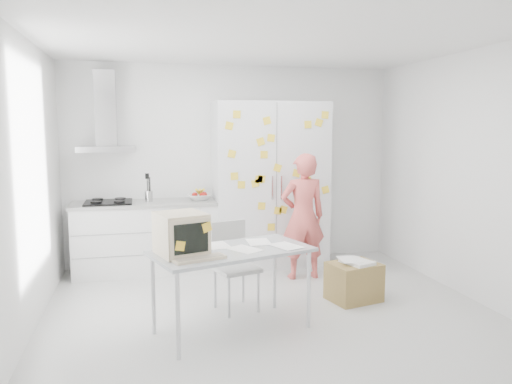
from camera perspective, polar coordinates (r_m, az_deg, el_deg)
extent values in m
cube|color=silver|center=(5.29, 1.49, -13.43)|extent=(4.50, 4.00, 0.02)
cube|color=white|center=(6.91, -2.69, 3.10)|extent=(4.50, 0.02, 2.70)
cube|color=white|center=(4.90, -24.80, 0.63)|extent=(0.02, 4.00, 2.70)
cube|color=white|center=(5.95, 23.01, 1.81)|extent=(0.02, 4.00, 2.70)
cube|color=white|center=(5.01, 1.60, 16.95)|extent=(4.50, 4.00, 0.02)
cube|color=white|center=(6.63, -12.45, -5.21)|extent=(1.80, 0.60, 0.88)
cube|color=gray|center=(6.30, -12.44, -4.56)|extent=(1.76, 0.01, 0.01)
cube|color=gray|center=(6.37, -12.37, -7.03)|extent=(1.76, 0.01, 0.01)
cube|color=#9E9E99|center=(6.55, -12.56, -1.28)|extent=(1.84, 0.63, 0.04)
cube|color=black|center=(6.55, -16.50, -1.17)|extent=(0.58, 0.50, 0.03)
cylinder|color=black|center=(6.44, -17.82, -1.10)|extent=(0.14, 0.14, 0.02)
cylinder|color=black|center=(6.43, -15.33, -1.03)|extent=(0.14, 0.14, 0.02)
cylinder|color=black|center=(6.68, -17.66, -0.80)|extent=(0.14, 0.14, 0.02)
cylinder|color=black|center=(6.66, -15.26, -0.73)|extent=(0.14, 0.14, 0.02)
cylinder|color=silver|center=(6.54, -12.15, -0.48)|extent=(0.10, 0.10, 0.14)
cylinder|color=black|center=(6.53, -12.30, 0.39)|extent=(0.01, 0.01, 0.30)
cylinder|color=black|center=(6.51, -12.01, 0.38)|extent=(0.01, 0.01, 0.30)
cylinder|color=black|center=(6.54, -12.13, 0.41)|extent=(0.01, 0.01, 0.30)
cube|color=black|center=(6.51, -12.34, 1.79)|extent=(0.05, 0.01, 0.07)
imported|color=white|center=(6.58, -6.48, -0.58)|extent=(0.31, 0.31, 0.08)
sphere|color=#B2140F|center=(6.59, -7.02, -0.35)|extent=(0.08, 0.08, 0.08)
sphere|color=#B2140F|center=(6.53, -6.17, -0.40)|extent=(0.08, 0.08, 0.08)
sphere|color=#B2140F|center=(6.63, -5.92, -0.29)|extent=(0.08, 0.08, 0.08)
cylinder|color=yellow|center=(6.59, -6.68, 0.05)|extent=(0.09, 0.17, 0.10)
cylinder|color=yellow|center=(6.59, -6.46, 0.06)|extent=(0.04, 0.17, 0.10)
cylinder|color=yellow|center=(6.60, -6.25, 0.06)|extent=(0.08, 0.17, 0.10)
cube|color=silver|center=(6.54, -16.70, 4.75)|extent=(0.70, 0.48, 0.07)
cube|color=silver|center=(6.66, -16.80, 9.09)|extent=(0.26, 0.24, 0.95)
cube|color=silver|center=(6.72, 1.61, 0.84)|extent=(1.50, 0.65, 2.20)
cube|color=slate|center=(6.40, 2.36, 0.51)|extent=(0.01, 0.01, 2.16)
cube|color=silver|center=(6.37, 1.87, 0.48)|extent=(0.02, 0.02, 0.30)
cube|color=silver|center=(6.41, 2.90, 0.51)|extent=(0.02, 0.02, 0.30)
cube|color=yellow|center=(6.48, 5.96, 7.68)|extent=(0.10, 0.00, 0.10)
cube|color=yellow|center=(6.53, 7.21, 7.88)|extent=(0.12, 0.00, 0.12)
cube|color=yellow|center=(6.61, 7.94, 0.26)|extent=(0.12, 0.00, 0.12)
cube|color=yellow|center=(6.33, 0.34, 1.45)|extent=(0.10, 0.00, 0.10)
cube|color=yellow|center=(6.38, 2.48, 2.77)|extent=(0.12, 0.00, 0.12)
cube|color=yellow|center=(6.54, 5.52, -1.52)|extent=(0.12, 0.00, 0.12)
cube|color=yellow|center=(6.38, 0.65, -1.61)|extent=(0.10, 0.00, 0.10)
cube|color=yellow|center=(6.32, 1.26, 8.15)|extent=(0.12, 0.00, 0.12)
cube|color=yellow|center=(6.47, 3.14, -2.02)|extent=(0.12, 0.00, 0.12)
cube|color=yellow|center=(6.51, 5.84, 1.40)|extent=(0.12, 0.00, 0.12)
cube|color=yellow|center=(6.50, 4.80, -0.82)|extent=(0.10, 0.00, 0.10)
cube|color=yellow|center=(6.30, 0.53, 5.77)|extent=(0.12, 0.00, 0.12)
cube|color=yellow|center=(6.29, -1.68, 0.83)|extent=(0.10, 0.00, 0.10)
cube|color=yellow|center=(6.26, -2.49, 1.82)|extent=(0.10, 0.00, 0.10)
cube|color=yellow|center=(6.22, -3.08, 7.57)|extent=(0.11, 0.00, 0.11)
cube|color=yellow|center=(6.46, 1.75, -4.03)|extent=(0.10, 0.00, 0.10)
cube|color=yellow|center=(6.34, 0.64, 1.51)|extent=(0.11, 0.00, 0.11)
cube|color=yellow|center=(6.64, 6.81, -3.70)|extent=(0.11, 0.00, 0.11)
cube|color=yellow|center=(6.56, 7.90, 8.72)|extent=(0.10, 0.00, 0.10)
cube|color=yellow|center=(6.32, 0.93, 4.29)|extent=(0.10, 0.00, 0.10)
cube|color=yellow|center=(6.32, -0.09, 0.98)|extent=(0.11, 0.00, 0.11)
cube|color=yellow|center=(6.55, 3.86, -4.52)|extent=(0.10, 0.00, 0.10)
cube|color=yellow|center=(6.24, -2.21, 8.86)|extent=(0.10, 0.00, 0.10)
cube|color=yellow|center=(6.23, -2.77, 4.38)|extent=(0.12, 0.00, 0.12)
cube|color=yellow|center=(6.54, 4.94, -2.30)|extent=(0.11, 0.00, 0.11)
cube|color=yellow|center=(6.33, 1.73, 6.19)|extent=(0.11, 0.00, 0.11)
cube|color=yellow|center=(6.46, 4.66, 2.17)|extent=(0.11, 0.00, 0.11)
cube|color=yellow|center=(6.45, 2.52, -2.15)|extent=(0.11, 0.00, 0.11)
imported|color=#E25D58|center=(6.18, 5.38, -2.79)|extent=(0.57, 0.38, 1.56)
cube|color=#AEB5BA|center=(4.57, -2.75, -6.76)|extent=(1.57, 1.11, 0.03)
cylinder|color=silver|center=(4.17, -8.92, -13.85)|extent=(0.05, 0.05, 0.73)
cylinder|color=silver|center=(4.77, 6.04, -11.01)|extent=(0.05, 0.05, 0.73)
cylinder|color=silver|center=(4.69, -11.66, -11.46)|extent=(0.05, 0.05, 0.73)
cylinder|color=silver|center=(5.23, 2.13, -9.29)|extent=(0.05, 0.05, 0.73)
cube|color=beige|center=(4.40, -8.56, -4.72)|extent=(0.49, 0.50, 0.37)
cube|color=beige|center=(4.21, -7.46, -5.26)|extent=(0.36, 0.13, 0.33)
cube|color=black|center=(4.20, -7.40, -5.29)|extent=(0.29, 0.10, 0.25)
cube|color=yellow|center=(4.17, -8.65, -6.13)|extent=(0.09, 0.03, 0.09)
cube|color=yellow|center=(4.24, -5.61, -4.03)|extent=(0.09, 0.03, 0.10)
cube|color=beige|center=(4.23, -6.50, -7.58)|extent=(0.47, 0.28, 0.03)
cube|color=gray|center=(4.22, -6.51, -7.39)|extent=(0.42, 0.23, 0.01)
cube|color=white|center=(4.57, -1.32, -6.55)|extent=(0.34, 0.37, 0.00)
cube|color=white|center=(4.84, 0.31, -5.73)|extent=(0.23, 0.31, 0.00)
cube|color=white|center=(4.68, 3.45, -6.16)|extent=(0.32, 0.36, 0.00)
cube|color=white|center=(4.72, -4.47, -6.10)|extent=(0.26, 0.33, 0.00)
cube|color=#B4B4B1|center=(5.15, -2.26, -8.75)|extent=(0.50, 0.50, 0.04)
cube|color=#B4B4B1|center=(5.25, -3.19, -5.71)|extent=(0.38, 0.13, 0.45)
cylinder|color=#AFAFB4|center=(5.01, -3.10, -11.96)|extent=(0.03, 0.03, 0.42)
cylinder|color=#AFAFB4|center=(5.16, 0.26, -11.39)|extent=(0.03, 0.03, 0.42)
cylinder|color=#AFAFB4|center=(5.30, -4.69, -10.90)|extent=(0.03, 0.03, 0.42)
cylinder|color=#AFAFB4|center=(5.43, -1.47, -10.40)|extent=(0.03, 0.03, 0.42)
cube|color=olive|center=(5.59, 11.12, -10.03)|extent=(0.60, 0.52, 0.41)
cube|color=white|center=(5.53, 11.48, -7.84)|extent=(0.35, 0.39, 0.04)
cube|color=white|center=(5.54, 10.67, -7.57)|extent=(0.24, 0.32, 0.00)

